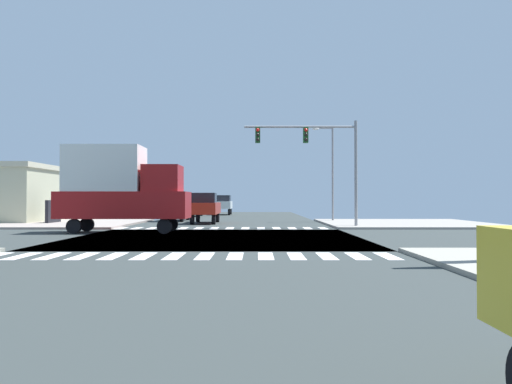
# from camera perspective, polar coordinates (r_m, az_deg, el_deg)

# --- Properties ---
(ground) EXTENTS (90.00, 90.00, 0.05)m
(ground) POSITION_cam_1_polar(r_m,az_deg,el_deg) (22.66, -4.83, -5.68)
(ground) COLOR #2F3635
(sidewalk_corner_ne) EXTENTS (12.00, 12.00, 0.14)m
(sidewalk_corner_ne) POSITION_cam_1_polar(r_m,az_deg,el_deg) (36.27, 17.89, -3.69)
(sidewalk_corner_ne) COLOR gray
(sidewalk_corner_ne) RESTS_ON ground
(sidewalk_corner_nw) EXTENTS (12.00, 12.00, 0.14)m
(sidewalk_corner_nw) POSITION_cam_1_polar(r_m,az_deg,el_deg) (37.63, -23.34, -3.56)
(sidewalk_corner_nw) COLOR gray
(sidewalk_corner_nw) RESTS_ON ground
(crosswalk_near) EXTENTS (13.50, 2.00, 0.01)m
(crosswalk_near) POSITION_cam_1_polar(r_m,az_deg,el_deg) (15.46, -8.10, -7.81)
(crosswalk_near) COLOR white
(crosswalk_near) RESTS_ON ground
(crosswalk_far) EXTENTS (13.50, 2.00, 0.01)m
(crosswalk_far) POSITION_cam_1_polar(r_m,az_deg,el_deg) (29.93, -4.11, -4.46)
(crosswalk_far) COLOR white
(crosswalk_far) RESTS_ON ground
(traffic_signal_mast) EXTENTS (7.41, 0.55, 7.01)m
(traffic_signal_mast) POSITION_cam_1_polar(r_m,az_deg,el_deg) (30.63, 7.15, 5.37)
(traffic_signal_mast) COLOR gray
(traffic_signal_mast) RESTS_ON ground
(street_lamp) EXTENTS (1.78, 0.32, 7.84)m
(street_lamp) POSITION_cam_1_polar(r_m,az_deg,el_deg) (38.70, 9.13, 3.32)
(street_lamp) COLOR gray
(street_lamp) RESTS_ON ground
(pickup_nearside_1) EXTENTS (2.00, 5.10, 2.35)m
(pickup_nearside_1) POSITION_cam_1_polar(r_m,az_deg,el_deg) (36.02, -6.19, -1.80)
(pickup_nearside_1) COLOR black
(pickup_nearside_1) RESTS_ON ground
(pickup_farside_2) EXTENTS (2.00, 5.10, 2.35)m
(pickup_farside_2) POSITION_cam_1_polar(r_m,az_deg,el_deg) (40.37, -9.81, -1.70)
(pickup_farside_2) COLOR black
(pickup_farside_2) RESTS_ON ground
(sedan_crossing_1) EXTENTS (1.80, 4.30, 1.88)m
(sedan_crossing_1) POSITION_cam_1_polar(r_m,az_deg,el_deg) (57.03, -6.90, -1.64)
(sedan_crossing_1) COLOR black
(sedan_crossing_1) RESTS_ON ground
(suv_queued_1) EXTENTS (1.96, 4.60, 2.34)m
(suv_queued_1) POSITION_cam_1_polar(r_m,az_deg,el_deg) (50.91, -7.75, -1.42)
(suv_queued_1) COLOR black
(suv_queued_1) RESTS_ON ground
(suv_leading_2) EXTENTS (1.96, 4.60, 2.34)m
(suv_leading_2) POSITION_cam_1_polar(r_m,az_deg,el_deg) (55.86, -3.95, -1.38)
(suv_leading_2) COLOR black
(suv_leading_2) RESTS_ON ground
(box_truck_trailing_1) EXTENTS (7.20, 2.40, 4.85)m
(box_truck_trailing_1) POSITION_cam_1_polar(r_m,az_deg,el_deg) (27.10, -16.27, 0.62)
(box_truck_trailing_1) COLOR black
(box_truck_trailing_1) RESTS_ON ground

